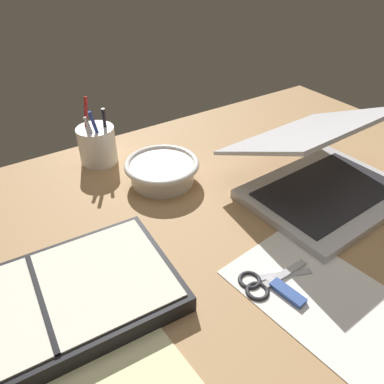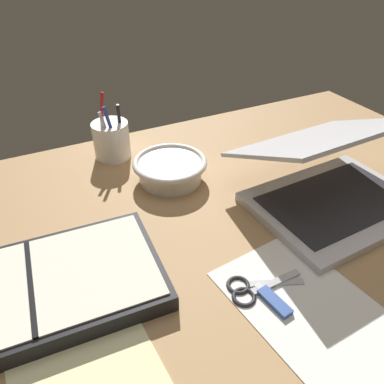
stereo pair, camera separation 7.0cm
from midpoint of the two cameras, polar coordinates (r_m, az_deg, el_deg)
desk_top at (r=72.47cm, az=3.99°, el=-6.97°), size 140.00×100.00×2.00cm
laptop at (r=82.74cm, az=16.80°, el=2.87°), size 34.42×32.50×18.52cm
bowl at (r=84.72cm, az=-6.95°, el=3.23°), size 16.83×16.83×5.17cm
pen_cup at (r=94.40cm, az=-16.34°, el=6.86°), size 8.92×8.92×15.91cm
planner at (r=63.46cm, az=-24.81°, el=-15.74°), size 41.17×24.25×3.54cm
scissors at (r=63.13cm, az=7.25°, el=-13.74°), size 12.53×6.59×0.80cm
paper_sheet_front at (r=63.52cm, az=16.60°, el=-15.37°), size 22.10×31.79×0.16cm
paper_sheet_beside_planner at (r=55.84cm, az=-16.22°, el=-25.83°), size 20.34×30.77×0.16cm
usb_drive at (r=62.30cm, az=10.98°, el=-14.92°), size 2.80×7.35×1.00cm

